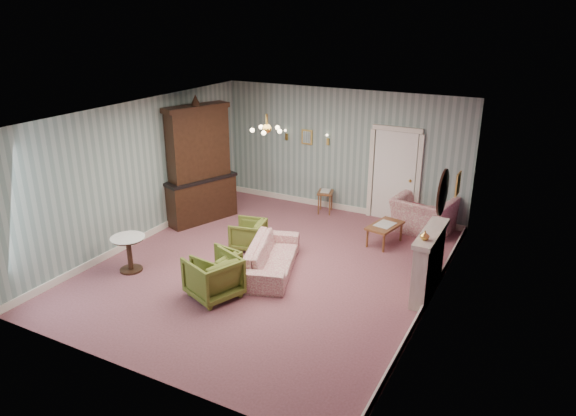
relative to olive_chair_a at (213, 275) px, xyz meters
The scene contains 27 objects.
floor 1.44m from the olive_chair_a, 77.98° to the left, with size 7.00×7.00×0.00m, color #8D525C.
ceiling 2.86m from the olive_chair_a, 77.98° to the left, with size 7.00×7.00×0.00m, color white.
wall_back 4.98m from the olive_chair_a, 86.60° to the left, with size 6.00×6.00×0.00m, color slate.
wall_front 2.40m from the olive_chair_a, 82.32° to the right, with size 6.00×6.00×0.00m, color slate.
wall_left 3.21m from the olive_chair_a, 153.42° to the left, with size 7.00×7.00×0.00m, color slate.
wall_right 3.71m from the olive_chair_a, 22.41° to the left, with size 7.00×7.00×0.00m, color slate.
wall_right_floral 3.70m from the olive_chair_a, 22.50° to the left, with size 7.00×7.00×0.00m, color #B45A82.
door 5.12m from the olive_chair_a, 71.74° to the left, with size 1.12×0.12×2.16m, color white, non-canonical shape.
olive_chair_a is the anchor object (origin of this frame).
olive_chair_b 0.44m from the olive_chair_a, 118.45° to the left, with size 0.66×0.62×0.68m, color #5C6724.
olive_chair_c 2.00m from the olive_chair_a, 104.96° to the left, with size 0.63×0.59×0.65m, color #5C6724.
sofa_chintz 1.34m from the olive_chair_a, 72.31° to the left, with size 1.95×0.57×0.76m, color #9F4054.
wingback_chair 5.03m from the olive_chair_a, 61.43° to the left, with size 1.20×0.78×1.05m, color #9F4054.
dresser 3.71m from the olive_chair_a, 129.65° to the left, with size 0.58×1.68×2.81m, color black, non-canonical shape.
fireplace 3.61m from the olive_chair_a, 29.15° to the left, with size 0.30×1.40×1.16m, color beige, non-canonical shape.
mantel_vase 3.51m from the olive_chair_a, 23.44° to the left, with size 0.15×0.15×0.15m, color gold.
oval_mirror 3.97m from the olive_chair_a, 28.40° to the left, with size 0.04×0.76×0.84m, color white, non-canonical shape.
framed_print 4.66m from the olive_chair_a, 43.63° to the left, with size 0.04×0.34×0.42m, color gold, non-canonical shape.
coffee_table 3.89m from the olive_chair_a, 61.16° to the left, with size 0.48×0.86×0.44m, color brown, non-canonical shape.
side_table_black 3.96m from the olive_chair_a, 42.02° to the left, with size 0.42×0.42×0.62m, color black, non-canonical shape.
pedestal_table 1.92m from the olive_chair_a, behind, with size 0.63×0.63×0.68m, color black, non-canonical shape.
nesting_table 4.51m from the olive_chair_a, 89.41° to the left, with size 0.34×0.44×0.57m, color brown, non-canonical shape.
gilt_mirror_back 5.03m from the olive_chair_a, 97.23° to the left, with size 0.28×0.06×0.36m, color gold, non-canonical shape.
sconce_left 5.10m from the olive_chair_a, 103.61° to the left, with size 0.16×0.12×0.30m, color gold, non-canonical shape.
sconce_right 4.97m from the olive_chair_a, 90.73° to the left, with size 0.16×0.12×0.30m, color gold, non-canonical shape.
chandelier 2.62m from the olive_chair_a, 77.98° to the left, with size 0.56×0.56×0.36m, color gold, non-canonical shape.
burgundy_cushion 4.88m from the olive_chair_a, 61.10° to the left, with size 0.38×0.10×0.38m, color maroon.
Camera 1 is at (4.48, -7.74, 4.56)m, focal length 32.99 mm.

